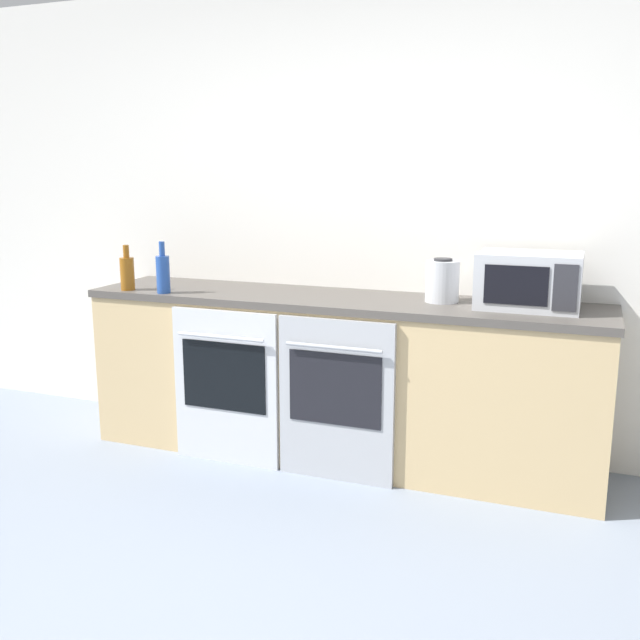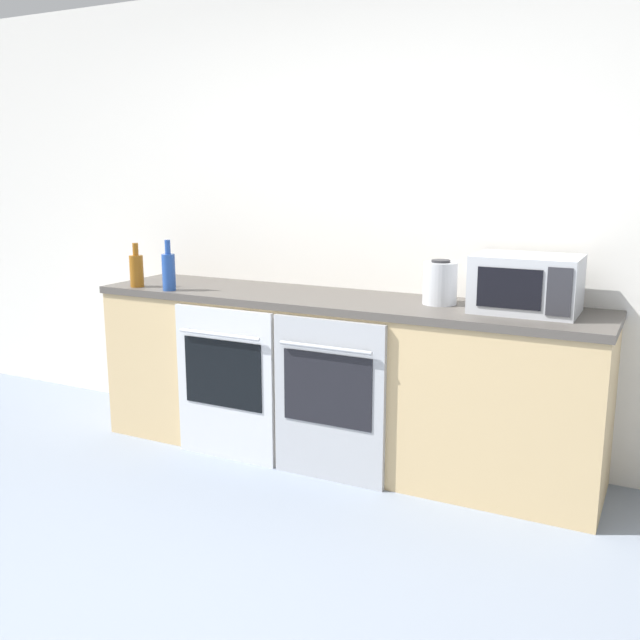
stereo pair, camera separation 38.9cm
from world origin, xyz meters
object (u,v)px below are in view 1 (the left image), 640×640
oven_left (225,386)px  microwave (529,281)px  oven_right (336,400)px  bottle_amber (127,272)px  kettle (442,281)px  bottle_blue (163,273)px

oven_left → microwave: size_ratio=1.73×
microwave → oven_right: bearing=-158.4°
bottle_amber → kettle: bottle_amber is taller
bottle_blue → bottle_amber: 0.25m
oven_left → bottle_amber: size_ratio=3.32×
oven_right → bottle_amber: (-1.29, 0.09, 0.57)m
oven_right → bottle_amber: size_ratio=3.32×
oven_left → oven_right: same height
oven_left → oven_right: (0.63, 0.00, 0.00)m
oven_left → oven_right: 0.63m
microwave → bottle_blue: size_ratio=1.71×
kettle → bottle_blue: bearing=-169.2°
microwave → bottle_blue: 1.94m
oven_left → kettle: kettle is taller
bottle_amber → oven_left: bearing=-8.1°
bottle_blue → bottle_amber: bearing=176.2°
bottle_blue → kettle: bearing=10.8°
microwave → kettle: 0.43m
oven_left → bottle_amber: (-0.66, 0.09, 0.57)m
oven_right → microwave: bearing=21.6°
kettle → oven_left: bearing=-161.4°
oven_right → bottle_amber: bearing=175.8°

